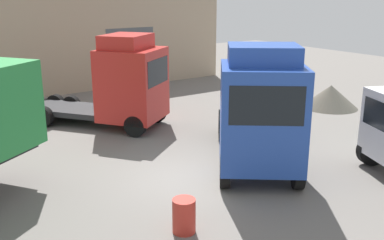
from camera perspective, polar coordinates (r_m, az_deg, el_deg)
name	(u,v)px	position (r m, az deg, el deg)	size (l,w,h in m)	color
ground_plane	(184,178)	(14.49, -0.99, -7.42)	(60.00, 60.00, 0.00)	slate
warehouse_building	(23,35)	(30.90, -20.70, 10.07)	(24.07, 10.06, 6.13)	tan
tractor_unit_blue	(260,115)	(14.37, 8.67, 0.64)	(5.85, 6.64, 4.24)	#2347A3
tractor_unit_red	(123,85)	(19.58, -8.79, 4.46)	(5.86, 6.59, 4.04)	red
gravel_pile	(330,96)	(24.00, 17.17, 2.88)	(2.80, 2.80, 1.16)	#565147
oil_drum	(184,216)	(11.33, -1.03, -12.06)	(0.58, 0.58, 0.88)	#B22D23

